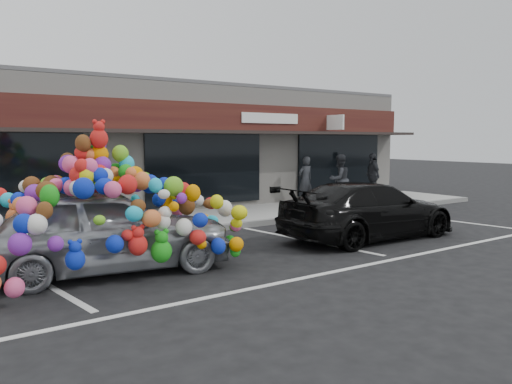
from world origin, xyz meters
TOP-DOWN VIEW (x-y plane):
  - ground at (0.00, 0.00)m, footprint 90.00×90.00m
  - shop_building at (0.00, 8.44)m, footprint 24.00×7.20m
  - sidewalk at (0.00, 4.00)m, footprint 26.00×3.00m
  - kerb at (0.00, 2.50)m, footprint 26.00×0.18m
  - parking_stripe_left at (-3.20, 0.20)m, footprint 0.73×4.37m
  - parking_stripe_mid at (2.80, 0.20)m, footprint 0.73×4.37m
  - parking_stripe_right at (8.20, 0.20)m, footprint 0.73×4.37m
  - lane_line at (2.00, -2.30)m, footprint 14.00×0.12m
  - toy_car at (-2.09, 0.06)m, footprint 3.31×5.15m
  - black_sedan at (4.22, -0.49)m, footprint 2.03×4.83m
  - pedestrian_a at (6.66, 4.78)m, footprint 0.62×0.42m
  - pedestrian_b at (7.43, 3.84)m, footprint 0.86×0.67m
  - pedestrian_c at (9.72, 4.39)m, footprint 1.11×0.79m

SIDE VIEW (x-z plane):
  - ground at x=0.00m, z-range 0.00..0.00m
  - parking_stripe_left at x=-3.20m, z-range 0.00..0.01m
  - parking_stripe_mid at x=2.80m, z-range 0.00..0.01m
  - parking_stripe_right at x=8.20m, z-range 0.00..0.01m
  - lane_line at x=2.00m, z-range 0.00..0.01m
  - sidewalk at x=0.00m, z-range 0.00..0.15m
  - kerb at x=0.00m, z-range -0.01..0.15m
  - black_sedan at x=4.22m, z-range 0.00..1.39m
  - toy_car at x=-2.09m, z-range -0.46..2.39m
  - pedestrian_a at x=6.66m, z-range 0.15..1.81m
  - pedestrian_b at x=7.43m, z-range 0.15..1.90m
  - pedestrian_c at x=9.72m, z-range 0.15..1.90m
  - shop_building at x=0.00m, z-range 0.01..4.32m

